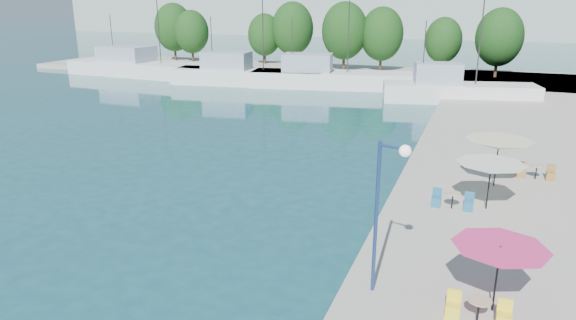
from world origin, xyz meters
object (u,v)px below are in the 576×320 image
at_px(trawler_04, 455,91).
at_px(umbrella_cream, 499,145).
at_px(trawler_02, 245,75).
at_px(umbrella_pink, 500,254).
at_px(trawler_03, 327,78).
at_px(umbrella_white, 491,169).
at_px(street_lamp, 387,192).
at_px(trawler_01, 144,68).

height_order(trawler_04, umbrella_cream, trawler_04).
height_order(trawler_02, umbrella_pink, trawler_02).
bearing_deg(trawler_03, umbrella_pink, -77.58).
xyz_separation_m(trawler_03, trawler_04, (14.43, -4.03, 0.00)).
relative_size(trawler_04, umbrella_cream, 4.67).
relative_size(umbrella_white, street_lamp, 0.60).
distance_m(trawler_02, umbrella_white, 42.43).
height_order(trawler_01, trawler_02, same).
bearing_deg(umbrella_pink, trawler_01, 135.58).
bearing_deg(umbrella_cream, street_lamp, -105.77).
bearing_deg(umbrella_cream, umbrella_pink, -90.23).
relative_size(umbrella_pink, umbrella_white, 0.93).
bearing_deg(trawler_03, trawler_02, 177.16).
relative_size(trawler_04, umbrella_white, 5.02).
distance_m(trawler_04, umbrella_white, 29.84).
bearing_deg(trawler_03, trawler_01, 168.07).
bearing_deg(trawler_03, umbrella_white, -72.97).
distance_m(trawler_02, trawler_04, 24.37).
bearing_deg(umbrella_pink, umbrella_cream, 89.77).
bearing_deg(umbrella_pink, trawler_04, 95.29).
height_order(trawler_02, trawler_04, same).
distance_m(trawler_02, umbrella_cream, 40.20).
bearing_deg(trawler_02, umbrella_cream, -54.28).
bearing_deg(trawler_02, umbrella_pink, -63.82).
relative_size(trawler_02, trawler_03, 0.99).
xyz_separation_m(trawler_04, umbrella_cream, (3.57, -26.31, 1.71)).
relative_size(trawler_03, umbrella_pink, 6.71).
relative_size(trawler_01, umbrella_cream, 7.11).
height_order(umbrella_white, street_lamp, street_lamp).
xyz_separation_m(umbrella_cream, street_lamp, (-3.39, -12.00, 1.30)).
distance_m(trawler_03, trawler_04, 14.98).
xyz_separation_m(trawler_01, trawler_02, (15.78, -1.90, 0.00)).
xyz_separation_m(trawler_02, street_lamp, (24.41, -40.99, 3.02)).
bearing_deg(trawler_02, trawler_01, 165.04).
distance_m(trawler_04, street_lamp, 38.43).
bearing_deg(trawler_02, trawler_03, -0.23).
bearing_deg(street_lamp, umbrella_pink, 19.55).
height_order(trawler_03, umbrella_cream, trawler_03).
xyz_separation_m(trawler_03, umbrella_pink, (17.96, -42.10, 1.42)).
bearing_deg(trawler_04, trawler_02, 160.77).
relative_size(trawler_01, trawler_04, 1.52).
xyz_separation_m(trawler_02, trawler_03, (9.79, 1.35, -0.00)).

